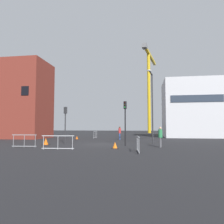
# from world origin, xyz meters

# --- Properties ---
(ground) EXTENTS (160.00, 160.00, 0.00)m
(ground) POSITION_xyz_m (0.00, 0.00, 0.00)
(ground) COLOR black
(brick_building) EXTENTS (7.93, 6.16, 11.75)m
(brick_building) POSITION_xyz_m (-14.35, 9.02, 5.88)
(brick_building) COLOR maroon
(brick_building) RESTS_ON ground
(office_block) EXTENTS (9.24, 7.74, 9.54)m
(office_block) POSITION_xyz_m (12.32, 16.47, 4.77)
(office_block) COLOR silver
(office_block) RESTS_ON ground
(construction_crane) EXTENTS (4.54, 17.91, 23.55)m
(construction_crane) POSITION_xyz_m (5.83, 40.01, 15.65)
(construction_crane) COLOR gold
(construction_crane) RESTS_ON ground
(streetlamp_tall) EXTENTS (0.61, 1.94, 7.07)m
(streetlamp_tall) POSITION_xyz_m (5.16, 0.12, 4.22)
(streetlamp_tall) COLOR #2D2D30
(streetlamp_tall) RESTS_ON ground
(traffic_light_far) EXTENTS (0.39, 0.33, 3.82)m
(traffic_light_far) POSITION_xyz_m (-3.81, 0.20, 2.58)
(traffic_light_far) COLOR #2D2D30
(traffic_light_far) RESTS_ON ground
(traffic_light_corner) EXTENTS (0.28, 0.38, 4.11)m
(traffic_light_corner) POSITION_xyz_m (2.64, -1.43, 2.75)
(traffic_light_corner) COLOR black
(traffic_light_corner) RESTS_ON ground
(pedestrian_walking) EXTENTS (0.34, 0.34, 1.73)m
(pedestrian_walking) POSITION_xyz_m (5.73, -2.60, 1.01)
(pedestrian_walking) COLOR #4C4C51
(pedestrian_walking) RESTS_ON ground
(pedestrian_waiting) EXTENTS (0.34, 0.34, 1.79)m
(pedestrian_waiting) POSITION_xyz_m (1.04, 7.95, 1.05)
(pedestrian_waiting) COLOR #33519E
(pedestrian_waiting) RESTS_ON ground
(safety_barrier_right_run) EXTENTS (0.14, 1.85, 1.08)m
(safety_barrier_right_run) POSITION_xyz_m (-3.16, 11.22, 0.56)
(safety_barrier_right_run) COLOR #B2B5BA
(safety_barrier_right_run) RESTS_ON ground
(safety_barrier_mid_span) EXTENTS (0.27, 2.11, 1.08)m
(safety_barrier_mid_span) POSITION_xyz_m (3.96, -6.35, 0.56)
(safety_barrier_mid_span) COLOR gray
(safety_barrier_mid_span) RESTS_ON ground
(safety_barrier_left_run) EXTENTS (2.51, 0.22, 1.08)m
(safety_barrier_left_run) POSITION_xyz_m (-2.09, -5.68, 0.56)
(safety_barrier_left_run) COLOR #B2B5BA
(safety_barrier_left_run) RESTS_ON ground
(safety_barrier_rear) EXTENTS (2.10, 0.25, 1.08)m
(safety_barrier_rear) POSITION_xyz_m (-5.64, -4.37, 0.56)
(safety_barrier_rear) COLOR gray
(safety_barrier_rear) RESTS_ON ground
(traffic_cone_striped) EXTENTS (0.48, 0.48, 0.48)m
(traffic_cone_striped) POSITION_xyz_m (-4.91, 7.50, 0.22)
(traffic_cone_striped) COLOR black
(traffic_cone_striped) RESTS_ON ground
(traffic_cone_orange) EXTENTS (0.52, 0.52, 0.53)m
(traffic_cone_orange) POSITION_xyz_m (2.06, -4.14, 0.24)
(traffic_cone_orange) COLOR black
(traffic_cone_orange) RESTS_ON ground
(traffic_cone_on_verge) EXTENTS (0.66, 0.66, 0.66)m
(traffic_cone_on_verge) POSITION_xyz_m (-4.95, -1.83, 0.31)
(traffic_cone_on_verge) COLOR black
(traffic_cone_on_verge) RESTS_ON ground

